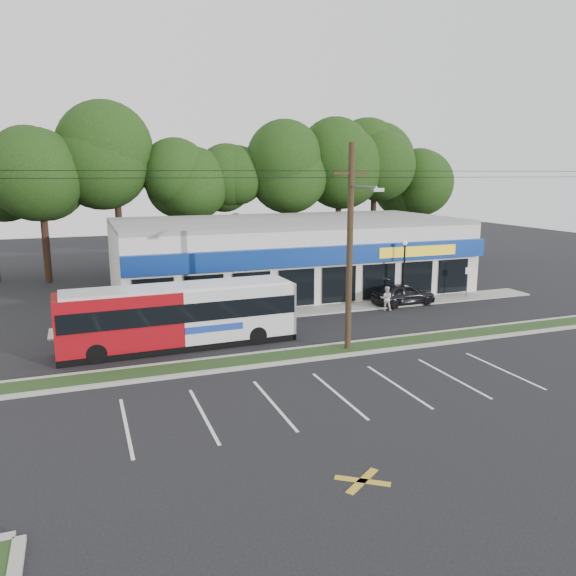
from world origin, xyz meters
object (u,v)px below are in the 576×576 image
at_px(sign_post, 468,277).
at_px(lamp_post, 404,264).
at_px(metrobus, 180,314).
at_px(utility_pole, 347,242).
at_px(pedestrian_b, 386,298).
at_px(car_dark, 403,294).
at_px(pedestrian_a, 285,306).

bearing_deg(sign_post, lamp_post, 177.42).
bearing_deg(metrobus, utility_pole, -27.35).
distance_m(utility_pole, metrobus, 9.08).
relative_size(utility_pole, pedestrian_b, 32.04).
bearing_deg(metrobus, car_dark, 12.74).
relative_size(lamp_post, pedestrian_a, 2.21).
height_order(sign_post, car_dark, sign_post).
xyz_separation_m(car_dark, pedestrian_a, (-8.84, -1.32, 0.23)).
bearing_deg(pedestrian_a, lamp_post, 179.92).
bearing_deg(lamp_post, sign_post, -2.58).
height_order(utility_pole, car_dark, utility_pole).
bearing_deg(car_dark, sign_post, -91.57).
distance_m(lamp_post, pedestrian_a, 9.30).
relative_size(lamp_post, car_dark, 0.98).
relative_size(sign_post, pedestrian_b, 1.43).
xyz_separation_m(lamp_post, metrobus, (-15.63, -4.30, -1.00)).
relative_size(metrobus, pedestrian_b, 7.57).
xyz_separation_m(utility_pole, pedestrian_a, (-0.83, 6.26, -4.45)).
bearing_deg(utility_pole, pedestrian_b, 47.13).
relative_size(lamp_post, metrobus, 0.36).
relative_size(car_dark, pedestrian_b, 2.77).
bearing_deg(lamp_post, car_dark, -117.51).
relative_size(metrobus, car_dark, 2.73).
xyz_separation_m(utility_pole, metrobus, (-7.46, 3.57, -3.74)).
height_order(pedestrian_a, pedestrian_b, pedestrian_a).
relative_size(pedestrian_a, pedestrian_b, 1.23).
xyz_separation_m(car_dark, pedestrian_b, (-1.84, -0.93, 0.04)).
distance_m(lamp_post, pedestrian_b, 3.01).
height_order(utility_pole, pedestrian_a, utility_pole).
bearing_deg(lamp_post, metrobus, -164.62).
bearing_deg(pedestrian_a, utility_pole, 87.31).
bearing_deg(pedestrian_a, sign_post, 175.42).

